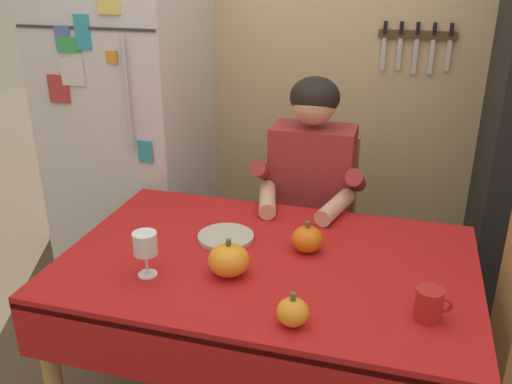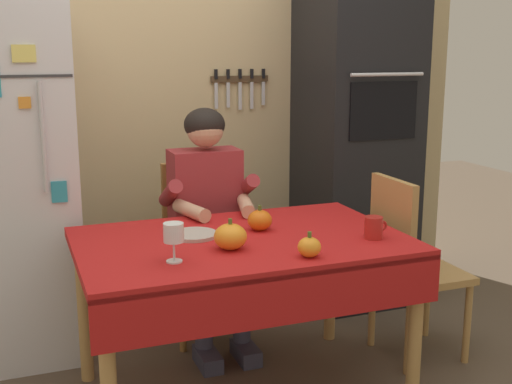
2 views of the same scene
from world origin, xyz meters
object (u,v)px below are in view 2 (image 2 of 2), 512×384
(chair_behind_person, at_px, (200,240))
(coffee_mug, at_px, (374,228))
(wall_oven, at_px, (356,131))
(refrigerator, at_px, (3,180))
(dining_table, at_px, (243,258))
(wine_glass, at_px, (174,234))
(pumpkin_large, at_px, (260,220))
(pumpkin_medium, at_px, (230,237))
(seated_person, at_px, (209,208))
(chair_right_side, at_px, (408,260))
(serving_tray, at_px, (194,235))
(pumpkin_small, at_px, (309,247))

(chair_behind_person, xyz_separation_m, coffee_mug, (0.50, -0.98, 0.28))
(wall_oven, height_order, chair_behind_person, wall_oven)
(refrigerator, distance_m, dining_table, 1.32)
(dining_table, height_order, wine_glass, wine_glass)
(coffee_mug, xyz_separation_m, pumpkin_large, (-0.41, 0.30, -0.00))
(wine_glass, xyz_separation_m, pumpkin_medium, (0.25, 0.08, -0.06))
(seated_person, xyz_separation_m, pumpkin_large, (0.09, -0.49, 0.05))
(dining_table, height_order, pumpkin_medium, pumpkin_medium)
(coffee_mug, bearing_deg, dining_table, 160.64)
(dining_table, distance_m, pumpkin_large, 0.21)
(dining_table, height_order, chair_right_side, chair_right_side)
(chair_behind_person, xyz_separation_m, serving_tray, (-0.21, -0.68, 0.24))
(pumpkin_small, distance_m, serving_tray, 0.56)
(dining_table, relative_size, serving_tray, 6.78)
(refrigerator, relative_size, chair_right_side, 1.94)
(chair_behind_person, xyz_separation_m, seated_person, (-0.00, -0.19, 0.23))
(wall_oven, bearing_deg, seated_person, -162.64)
(wine_glass, relative_size, pumpkin_small, 1.51)
(dining_table, xyz_separation_m, wine_glass, (-0.35, -0.19, 0.19))
(refrigerator, height_order, chair_right_side, refrigerator)
(seated_person, xyz_separation_m, pumpkin_medium, (-0.12, -0.72, 0.06))
(pumpkin_large, height_order, pumpkin_small, pumpkin_large)
(refrigerator, bearing_deg, wall_oven, 1.14)
(coffee_mug, bearing_deg, pumpkin_medium, 173.33)
(wine_glass, relative_size, pumpkin_medium, 1.14)
(coffee_mug, relative_size, pumpkin_small, 1.04)
(wall_oven, relative_size, chair_right_side, 2.26)
(chair_behind_person, relative_size, chair_right_side, 1.00)
(chair_right_side, distance_m, coffee_mug, 0.54)
(pumpkin_large, bearing_deg, seated_person, 100.24)
(refrigerator, bearing_deg, chair_right_side, -23.17)
(wall_oven, relative_size, seated_person, 1.69)
(wall_oven, distance_m, coffee_mug, 1.25)
(pumpkin_medium, xyz_separation_m, pumpkin_small, (0.26, -0.21, -0.01))
(pumpkin_large, relative_size, pumpkin_medium, 0.84)
(dining_table, relative_size, pumpkin_large, 12.26)
(serving_tray, bearing_deg, pumpkin_large, -1.26)
(seated_person, bearing_deg, pumpkin_medium, -99.88)
(wall_oven, height_order, wine_glass, wall_oven)
(seated_person, xyz_separation_m, pumpkin_small, (0.13, -0.92, 0.04))
(refrigerator, height_order, serving_tray, refrigerator)
(refrigerator, distance_m, pumpkin_large, 1.32)
(pumpkin_medium, height_order, pumpkin_small, pumpkin_medium)
(chair_right_side, distance_m, serving_tray, 1.11)
(refrigerator, relative_size, pumpkin_large, 15.77)
(chair_right_side, bearing_deg, pumpkin_large, 178.54)
(dining_table, height_order, serving_tray, serving_tray)
(seated_person, height_order, pumpkin_large, seated_person)
(wine_glass, distance_m, pumpkin_large, 0.56)
(pumpkin_large, xyz_separation_m, pumpkin_medium, (-0.21, -0.22, 0.01))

